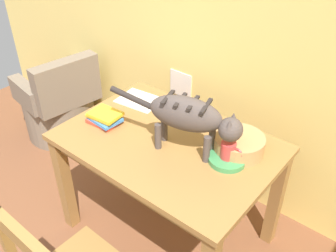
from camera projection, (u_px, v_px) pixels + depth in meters
wall_rear at (231, 19)px, 2.28m from camera, size 5.12×0.11×2.50m
dining_table at (168, 154)px, 2.17m from camera, size 1.19×0.82×0.75m
cat at (191, 117)px, 1.91m from camera, size 0.71×0.25×0.33m
saucer_bowl at (227, 159)px, 1.96m from camera, size 0.20×0.20×0.03m
coffee_mug at (229, 150)px, 1.92m from camera, size 0.12×0.08×0.09m
magazine at (140, 100)px, 2.47m from camera, size 0.30×0.24×0.01m
book_stack at (105, 117)px, 2.24m from camera, size 0.21×0.16×0.08m
wicker_basket at (239, 144)px, 2.01m from camera, size 0.27×0.27×0.10m
wicker_armchair at (61, 107)px, 3.30m from camera, size 0.64×0.66×0.78m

